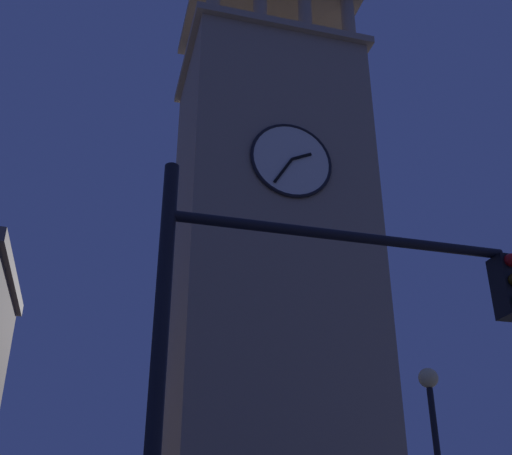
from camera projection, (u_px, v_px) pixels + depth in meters
name	position (u px, v px, depth m)	size (l,w,h in m)	color
clocktower	(270.00, 271.00, 28.14)	(8.95, 7.37, 29.82)	gray
traffic_signal_mid	(296.00, 345.00, 6.33)	(4.20, 0.41, 5.63)	black
street_lamp	(436.00, 444.00, 13.18)	(0.44, 0.44, 5.26)	black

